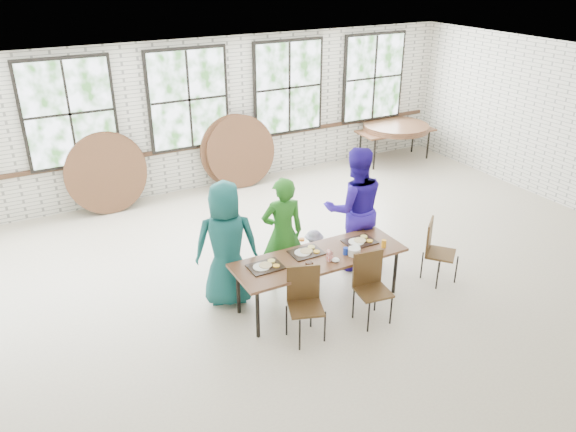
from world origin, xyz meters
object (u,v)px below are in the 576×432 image
(chair_near_right, at_px, (370,281))
(storage_table, at_px, (396,132))
(chair_near_left, at_px, (304,297))
(dining_table, at_px, (320,259))

(chair_near_right, relative_size, storage_table, 0.52)
(chair_near_left, height_order, storage_table, chair_near_left)
(chair_near_right, height_order, storage_table, chair_near_right)
(chair_near_right, bearing_deg, chair_near_left, -177.38)
(dining_table, xyz_separation_m, storage_table, (4.65, 4.24, -0.00))
(dining_table, bearing_deg, chair_near_right, -56.29)
(dining_table, relative_size, chair_near_right, 2.53)
(chair_near_left, relative_size, storage_table, 0.52)
(chair_near_left, distance_m, chair_near_right, 0.94)
(dining_table, distance_m, chair_near_right, 0.75)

